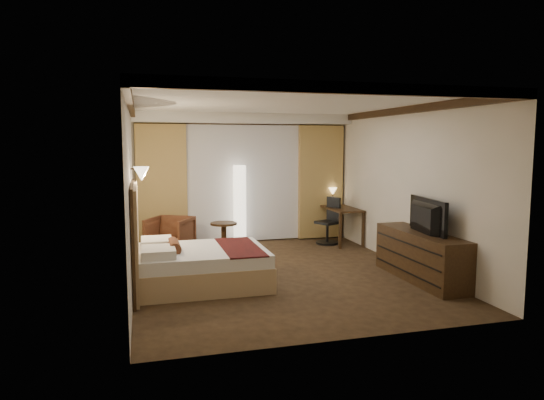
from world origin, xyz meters
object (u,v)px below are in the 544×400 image
object	(u,v)px
office_chair	(327,221)
television	(421,210)
floor_lamp	(240,205)
desk	(341,225)
armchair	(170,233)
dresser	(421,256)
bed	(203,267)
side_table	(224,237)

from	to	relation	value
office_chair	television	world-z (taller)	television
floor_lamp	television	distance (m)	3.96
desk	television	distance (m)	3.05
desk	floor_lamp	bearing A→B (deg)	169.75
armchair	dresser	bearing A→B (deg)	-8.63
armchair	television	size ratio (longest dim) A/B	0.67
armchair	television	xyz separation A→B (m)	(3.57, -2.86, 0.69)
desk	office_chair	size ratio (longest dim) A/B	1.25
bed	television	xyz separation A→B (m)	(3.23, -0.60, 0.81)
armchair	desk	size ratio (longest dim) A/B	0.64
armchair	office_chair	xyz separation A→B (m)	(3.23, 0.05, 0.10)
armchair	dresser	size ratio (longest dim) A/B	0.40
bed	side_table	bearing A→B (deg)	72.55
desk	office_chair	distance (m)	0.34
bed	television	bearing A→B (deg)	-10.49
dresser	television	bearing A→B (deg)	180.00
side_table	dresser	world-z (taller)	dresser
desk	dresser	bearing A→B (deg)	-89.03
armchair	floor_lamp	size ratio (longest dim) A/B	0.47
side_table	floor_lamp	world-z (taller)	floor_lamp
bed	television	distance (m)	3.38
side_table	floor_lamp	xyz separation A→B (m)	(0.44, 0.58, 0.55)
side_table	floor_lamp	size ratio (longest dim) A/B	0.34
side_table	office_chair	distance (m)	2.22
armchair	dresser	distance (m)	4.60
side_table	armchair	bearing A→B (deg)	174.26
bed	armchair	world-z (taller)	armchair
office_chair	floor_lamp	bearing A→B (deg)	141.69
bed	television	size ratio (longest dim) A/B	1.61
side_table	television	world-z (taller)	television
office_chair	side_table	bearing A→B (deg)	159.25
office_chair	bed	bearing A→B (deg)	-166.01
side_table	television	distance (m)	3.84
floor_lamp	bed	bearing A→B (deg)	-112.13
armchair	office_chair	size ratio (longest dim) A/B	0.79
armchair	office_chair	bearing A→B (deg)	30.76
bed	office_chair	world-z (taller)	office_chair
television	bed	bearing A→B (deg)	87.10
desk	side_table	bearing A→B (deg)	-175.40
television	office_chair	bearing A→B (deg)	14.26
bed	floor_lamp	xyz separation A→B (m)	(1.12, 2.74, 0.56)
office_chair	dresser	distance (m)	2.94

